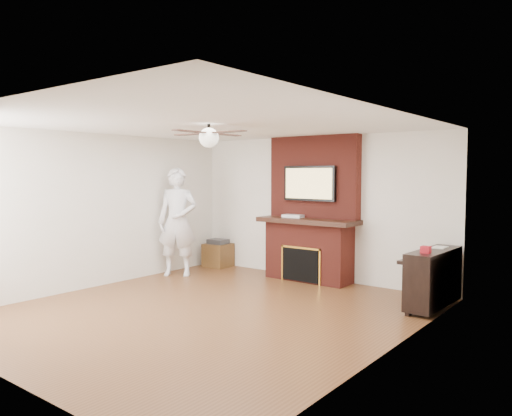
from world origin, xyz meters
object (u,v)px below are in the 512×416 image
Objects in this scene: fireplace at (310,223)px; piano at (433,277)px; person at (178,222)px; side_table at (218,254)px.

fireplace is 2.43m from piano.
side_table is (-0.00, 1.08, -0.73)m from person.
piano is at bearing -13.38° from fireplace.
fireplace reaches higher than person.
piano is (4.40, 0.60, -0.54)m from person.
person is 1.56× the size of piano.
side_table is at bearing 175.88° from piano.
person reaches higher than side_table.
fireplace is at bearing -1.94° from side_table.
person is 1.31m from side_table.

